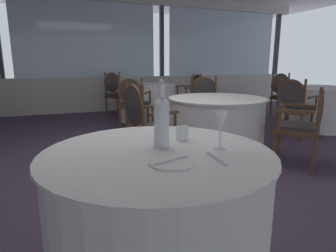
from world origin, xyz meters
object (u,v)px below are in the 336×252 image
Objects in this scene: dining_chair_2_2 at (133,100)px; side_plate at (171,162)px; water_bottle at (162,120)px; dining_chair_1_0 at (293,104)px; dining_chair_1_2 at (283,92)px; dining_chair_3_1 at (204,102)px; water_tumbler at (182,133)px; dining_chair_3_0 at (306,121)px; dining_chair_3_2 at (143,121)px; wine_glass at (221,122)px; dining_chair_2_1 at (116,90)px; dining_chair_2_0 at (192,92)px.

side_plate is at bearing -159.93° from dining_chair_2_2.
water_bottle is 0.37× the size of dining_chair_1_0.
dining_chair_3_1 is (-2.41, -0.85, -0.00)m from dining_chair_1_2.
water_tumbler is 3.14m from dining_chair_3_1.
dining_chair_2_2 is 2.83m from dining_chair_3_0.
dining_chair_3_2 reaches higher than dining_chair_1_2.
wine_glass is 2.51× the size of water_tumbler.
wine_glass is 0.21× the size of dining_chair_2_2.
dining_chair_3_2 is (-0.39, -3.66, -0.01)m from dining_chair_2_1.
dining_chair_3_0 is 1.81m from dining_chair_3_2.
dining_chair_2_1 reaches higher than dining_chair_1_0.
dining_chair_3_0 is (1.33, -4.25, -0.03)m from dining_chair_2_1.
dining_chair_2_2 is at bearing 78.69° from side_plate.
water_bottle is 3.67m from dining_chair_1_0.
dining_chair_2_0 is 0.97× the size of dining_chair_2_1.
water_tumbler is (0.15, 0.08, -0.10)m from water_bottle.
dining_chair_2_1 is 4.46m from dining_chair_3_0.
dining_chair_3_0 is (2.07, 1.00, -0.35)m from water_bottle.
dining_chair_3_2 reaches higher than wine_glass.
dining_chair_3_2 is (0.40, 1.86, -0.19)m from side_plate.
dining_chair_1_0 is (2.82, 2.04, -0.24)m from water_tumbler.
dining_chair_1_2 is (3.89, 3.80, -0.34)m from wine_glass.
water_bottle is at bearing -166.78° from dining_chair_1_0.
dining_chair_3_2 reaches higher than dining_chair_1_0.
dining_chair_1_2 is 1.00× the size of dining_chair_3_1.
dining_chair_3_0 is 0.94× the size of dining_chair_3_2.
side_plate is at bearing -162.16° from wine_glass.
dining_chair_1_0 is 1.00× the size of dining_chair_2_0.
dining_chair_1_0 is 0.98× the size of dining_chair_3_1.
dining_chair_2_0 is (2.00, 4.50, -0.34)m from wine_glass.
dining_chair_3_2 reaches higher than dining_chair_2_2.
dining_chair_1_0 is at bearing 109.58° from dining_chair_2_0.
water_bottle is 3.30m from dining_chair_3_1.
dining_chair_3_2 is (-1.71, 0.59, 0.02)m from dining_chair_3_0.
dining_chair_3_0 reaches higher than water_tumbler.
dining_chair_3_0 is at bearing -11.28° from dining_chair_2_1.
dining_chair_2_1 is at bearing -107.78° from dining_chair_1_2.
dining_chair_2_0 is at bearing 66.03° from wine_glass.
dining_chair_2_2 is 1.92m from dining_chair_3_2.
dining_chair_3_1 is at bearing 59.72° from water_tumbler.
dining_chair_2_1 is at bearing -138.85° from dining_chair_3_1.
wine_glass is at bearing -162.22° from dining_chair_1_0.
dining_chair_2_0 is at bearing 63.38° from side_plate.
dining_chair_2_2 is (-3.44, -0.15, -0.01)m from dining_chair_1_2.
water_tumbler is 0.08× the size of dining_chair_1_0.
dining_chair_1_2 is 2.55m from dining_chair_3_1.
dining_chair_3_1 is at bearing 59.67° from side_plate.
dining_chair_1_2 is at bearing 41.24° from water_bottle.
water_bottle is at bearing -41.03° from dining_chair_1_2.
water_tumbler is 5.34m from dining_chair_1_2.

